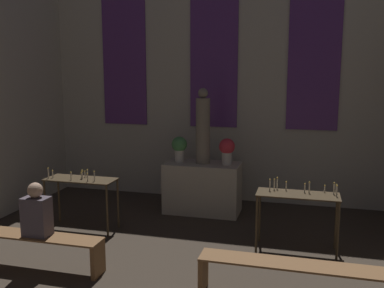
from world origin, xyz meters
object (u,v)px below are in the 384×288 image
(candle_rack_right, at_px, (298,202))
(person_seated, at_px, (37,212))
(candle_rack_left, at_px, (81,186))
(pew_back_right, at_px, (302,274))
(flower_vase_left, at_px, (179,147))
(statue, at_px, (203,128))
(flower_vase_right, at_px, (227,149))
(altar, at_px, (203,188))
(pew_back_left, at_px, (20,241))

(candle_rack_right, distance_m, person_seated, 3.76)
(candle_rack_left, bearing_deg, pew_back_right, -22.46)
(pew_back_right, bearing_deg, flower_vase_left, 128.74)
(flower_vase_left, bearing_deg, statue, 0.00)
(candle_rack_right, bearing_deg, statue, 141.96)
(flower_vase_right, bearing_deg, candle_rack_right, -46.52)
(altar, xyz_separation_m, statue, (0.00, 0.00, 1.16))
(flower_vase_right, xyz_separation_m, pew_back_left, (-2.37, -2.96, -0.91))
(pew_back_left, bearing_deg, statue, 57.20)
(flower_vase_left, distance_m, candle_rack_right, 2.73)
(candle_rack_left, xyz_separation_m, pew_back_left, (-0.10, -1.54, -0.41))
(altar, relative_size, person_seated, 1.93)
(candle_rack_left, distance_m, person_seated, 1.55)
(pew_back_left, relative_size, pew_back_right, 1.00)
(statue, height_order, pew_back_left, statue)
(flower_vase_right, distance_m, candle_rack_left, 2.73)
(pew_back_left, bearing_deg, candle_rack_left, 86.40)
(candle_rack_left, distance_m, candle_rack_right, 3.62)
(flower_vase_left, distance_m, candle_rack_left, 2.02)
(candle_rack_right, height_order, pew_back_left, candle_rack_right)
(flower_vase_left, relative_size, person_seated, 0.67)
(flower_vase_left, bearing_deg, pew_back_right, -51.26)
(flower_vase_left, height_order, pew_back_left, flower_vase_left)
(pew_back_left, bearing_deg, flower_vase_left, 64.06)
(candle_rack_left, relative_size, person_seated, 1.64)
(statue, bearing_deg, pew_back_left, -122.80)
(candle_rack_right, bearing_deg, altar, 141.96)
(statue, xyz_separation_m, pew_back_right, (1.91, -2.96, -1.28))
(candle_rack_left, xyz_separation_m, person_seated, (0.19, -1.54, 0.04))
(flower_vase_right, xyz_separation_m, person_seated, (-2.08, -2.96, -0.46))
(flower_vase_left, bearing_deg, altar, 0.00)
(flower_vase_left, bearing_deg, flower_vase_right, 0.00)
(statue, bearing_deg, person_seated, -118.66)
(flower_vase_left, height_order, pew_back_right, flower_vase_left)
(altar, height_order, statue, statue)
(candle_rack_left, relative_size, candle_rack_right, 1.00)
(altar, relative_size, statue, 1.00)
(statue, height_order, pew_back_right, statue)
(candle_rack_left, xyz_separation_m, candle_rack_right, (3.62, 0.01, 0.00))
(person_seated, bearing_deg, statue, 61.34)
(statue, distance_m, flower_vase_right, 0.60)
(pew_back_right, bearing_deg, person_seated, 180.00)
(candle_rack_left, distance_m, pew_back_right, 4.04)
(pew_back_right, relative_size, person_seated, 3.28)
(flower_vase_right, bearing_deg, altar, 180.00)
(candle_rack_right, xyz_separation_m, pew_back_left, (-3.72, -1.54, -0.41))
(flower_vase_right, height_order, person_seated, flower_vase_right)
(flower_vase_left, xyz_separation_m, person_seated, (-1.15, -2.96, -0.46))
(flower_vase_right, relative_size, candle_rack_left, 0.41)
(altar, distance_m, pew_back_left, 3.52)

